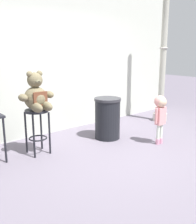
{
  "coord_description": "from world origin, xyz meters",
  "views": [
    {
      "loc": [
        -3.04,
        -2.88,
        1.72
      ],
      "look_at": [
        -0.12,
        0.61,
        0.64
      ],
      "focal_mm": 43.23,
      "sensor_mm": 36.0,
      "label": 1
    }
  ],
  "objects_px": {
    "child_walking": "(160,109)",
    "lamppost": "(162,71)",
    "teddy_bear": "(37,96)",
    "trash_bin": "(107,118)",
    "bar_stool_with_teddy": "(37,123)"
  },
  "relations": [
    {
      "from": "child_walking",
      "to": "lamppost",
      "type": "relative_size",
      "value": 0.3
    },
    {
      "from": "teddy_bear",
      "to": "trash_bin",
      "type": "height_order",
      "value": "teddy_bear"
    },
    {
      "from": "child_walking",
      "to": "bar_stool_with_teddy",
      "type": "bearing_deg",
      "value": 86.96
    },
    {
      "from": "child_walking",
      "to": "trash_bin",
      "type": "bearing_deg",
      "value": 55.67
    },
    {
      "from": "child_walking",
      "to": "trash_bin",
      "type": "height_order",
      "value": "child_walking"
    },
    {
      "from": "trash_bin",
      "to": "teddy_bear",
      "type": "bearing_deg",
      "value": 174.8
    },
    {
      "from": "trash_bin",
      "to": "child_walking",
      "type": "bearing_deg",
      "value": -59.05
    },
    {
      "from": "child_walking",
      "to": "trash_bin",
      "type": "relative_size",
      "value": 1.13
    },
    {
      "from": "teddy_bear",
      "to": "lamppost",
      "type": "bearing_deg",
      "value": 0.48
    },
    {
      "from": "teddy_bear",
      "to": "trash_bin",
      "type": "bearing_deg",
      "value": -5.2
    },
    {
      "from": "trash_bin",
      "to": "lamppost",
      "type": "distance_m",
      "value": 2.02
    },
    {
      "from": "trash_bin",
      "to": "lamppost",
      "type": "relative_size",
      "value": 0.27
    },
    {
      "from": "bar_stool_with_teddy",
      "to": "teddy_bear",
      "type": "xyz_separation_m",
      "value": [
        0.0,
        -0.03,
        0.45
      ]
    },
    {
      "from": "teddy_bear",
      "to": "lamppost",
      "type": "xyz_separation_m",
      "value": [
        3.27,
        0.03,
        0.21
      ]
    },
    {
      "from": "bar_stool_with_teddy",
      "to": "lamppost",
      "type": "height_order",
      "value": "lamppost"
    }
  ]
}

